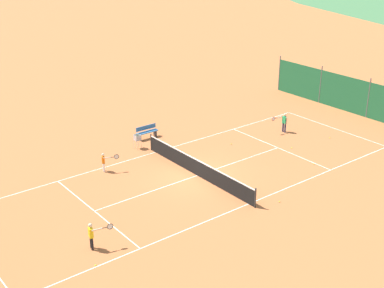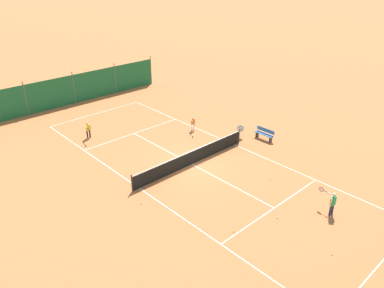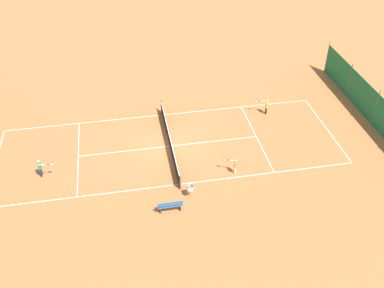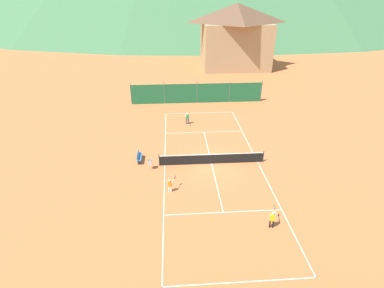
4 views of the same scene
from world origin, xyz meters
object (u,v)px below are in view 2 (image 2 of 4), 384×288
object	(u,v)px
tennis_ball_far_corner	(332,254)
tennis_ball_by_net_left	(234,231)
tennis_ball_service_box	(71,140)
player_near_service	(193,123)
player_near_baseline	(332,202)
tennis_ball_alley_right	(141,204)
tennis_net	(192,157)
tennis_ball_by_net_right	(270,179)
courtside_bench	(264,134)
ball_hopper	(240,129)
tennis_ball_mid_court	(219,155)
player_far_service	(88,129)
tennis_ball_alley_left	(277,218)

from	to	relation	value
tennis_ball_far_corner	tennis_ball_by_net_left	world-z (taller)	same
tennis_ball_far_corner	tennis_ball_service_box	bearing A→B (deg)	-80.76
player_near_service	tennis_ball_by_net_left	bearing A→B (deg)	56.42
player_near_baseline	tennis_ball_alley_right	bearing A→B (deg)	-48.04
tennis_net	tennis_ball_by_net_right	world-z (taller)	tennis_net
tennis_ball_service_box	courtside_bench	world-z (taller)	courtside_bench
tennis_ball_by_net_right	tennis_ball_alley_right	size ratio (longest dim) A/B	1.00
player_near_baseline	tennis_ball_by_net_right	bearing A→B (deg)	-97.35
player_near_baseline	ball_hopper	xyz separation A→B (m)	(-3.65, -9.17, -0.11)
courtside_bench	tennis_ball_alley_right	bearing A→B (deg)	2.41
tennis_ball_mid_court	tennis_net	bearing A→B (deg)	-10.67
player_far_service	ball_hopper	world-z (taller)	player_far_service
player_near_service	tennis_ball_far_corner	world-z (taller)	player_near_service
player_far_service	player_near_baseline	distance (m)	17.25
tennis_ball_service_box	tennis_ball_by_net_left	xyz separation A→B (m)	(-1.02, 14.75, 0.00)
tennis_ball_service_box	tennis_ball_by_net_right	world-z (taller)	same
tennis_ball_by_net_left	tennis_ball_by_net_right	bearing A→B (deg)	-161.44
player_far_service	ball_hopper	size ratio (longest dim) A/B	1.41
tennis_ball_mid_court	tennis_ball_by_net_left	size ratio (longest dim) A/B	1.00
tennis_ball_service_box	tennis_ball_far_corner	world-z (taller)	same
tennis_ball_by_net_left	ball_hopper	world-z (taller)	ball_hopper
tennis_ball_alley_right	ball_hopper	world-z (taller)	ball_hopper
tennis_ball_far_corner	tennis_ball_alley_left	world-z (taller)	same
player_near_service	tennis_ball_alley_left	bearing A→B (deg)	68.65
player_near_baseline	courtside_bench	xyz separation A→B (m)	(-4.69, -7.78, -0.31)
tennis_net	tennis_ball_alley_left	world-z (taller)	tennis_net
player_far_service	tennis_ball_alley_left	size ratio (longest dim) A/B	19.05
tennis_ball_by_net_right	tennis_ball_far_corner	world-z (taller)	same
tennis_ball_far_corner	tennis_ball_alley_right	size ratio (longest dim) A/B	1.00
tennis_ball_service_box	tennis_ball_alley_right	bearing A→B (deg)	84.87
tennis_ball_alley_left	courtside_bench	distance (m)	9.27
tennis_ball_mid_court	courtside_bench	bearing A→B (deg)	173.53
tennis_ball_service_box	tennis_ball_alley_left	xyz separation A→B (m)	(-3.44, 15.55, 0.00)
player_far_service	tennis_ball_alley_right	distance (m)	9.60
player_near_service	tennis_ball_service_box	size ratio (longest dim) A/B	16.81
tennis_ball_by_net_right	tennis_ball_mid_court	bearing A→B (deg)	-89.13
ball_hopper	player_far_service	bearing A→B (deg)	-42.57
tennis_ball_by_net_right	tennis_ball_mid_court	distance (m)	4.08
tennis_ball_mid_court	tennis_ball_by_net_left	bearing A→B (deg)	48.60
tennis_ball_service_box	tennis_ball_alley_left	world-z (taller)	same
player_near_service	tennis_ball_service_box	distance (m)	9.04
tennis_ball_service_box	tennis_ball_far_corner	xyz separation A→B (m)	(-3.05, 18.76, 0.00)
tennis_ball_mid_court	ball_hopper	world-z (taller)	ball_hopper
ball_hopper	tennis_net	bearing A→B (deg)	5.50
player_far_service	tennis_ball_far_corner	size ratio (longest dim) A/B	19.05
player_near_service	tennis_ball_far_corner	size ratio (longest dim) A/B	16.81
tennis_ball_service_box	tennis_ball_mid_court	distance (m)	10.85
player_far_service	tennis_ball_alley_left	bearing A→B (deg)	98.55
player_near_service	tennis_ball_alley_right	bearing A→B (deg)	30.93
player_near_baseline	tennis_ball_mid_court	distance (m)	8.30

